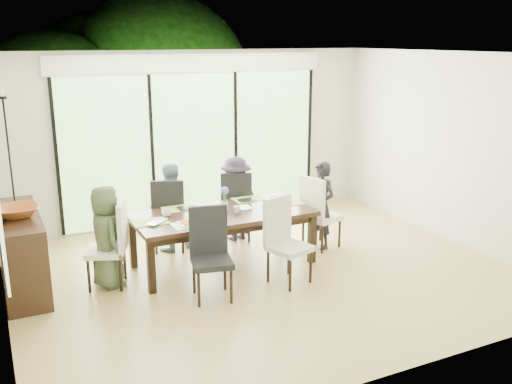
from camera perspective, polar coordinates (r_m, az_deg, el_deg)
name	(u,v)px	position (r m, az deg, el deg)	size (l,w,h in m)	color
floor	(265,273)	(7.28, 0.87, -8.12)	(6.00, 5.00, 0.01)	olive
ceiling	(266,53)	(6.69, 0.96, 13.72)	(6.00, 5.00, 0.01)	white
wall_back	(194,137)	(9.13, -6.23, 5.48)	(6.00, 0.02, 2.70)	beige
wall_front	(403,230)	(4.84, 14.44, -3.72)	(6.00, 0.02, 2.70)	beige
wall_right	(453,148)	(8.62, 19.14, 4.15)	(0.02, 5.00, 2.70)	silver
glass_doors	(195,147)	(9.12, -6.12, 4.51)	(4.20, 0.02, 2.30)	#598C3F
blinds_header	(193,63)	(8.96, -6.33, 12.69)	(4.40, 0.06, 0.28)	white
mullion_a	(57,159)	(8.64, -19.31, 3.15)	(0.05, 0.04, 2.30)	black
mullion_b	(152,151)	(8.90, -10.34, 4.09)	(0.05, 0.04, 2.30)	black
mullion_c	(236,144)	(9.36, -2.05, 4.87)	(0.05, 0.04, 2.30)	black
mullion_d	(309,137)	(10.00, 5.33, 5.48)	(0.05, 0.04, 2.30)	black
deck	(179,207)	(10.27, -7.69, -1.51)	(6.00, 1.80, 0.10)	brown
rail_top	(164,166)	(10.86, -9.14, 2.63)	(6.00, 0.08, 0.06)	brown
foliage_left	(53,117)	(11.33, -19.64, 7.03)	(3.20, 3.20, 3.20)	#14380F
foliage_mid	(158,91)	(12.30, -9.79, 9.96)	(4.00, 4.00, 4.00)	#14380F
foliage_right	(252,116)	(12.25, -0.44, 7.61)	(2.80, 2.80, 2.80)	#14380F
foliage_far	(103,98)	(12.76, -15.02, 9.04)	(3.60, 3.60, 3.60)	#14380F
table_top	(223,214)	(7.32, -3.34, -2.25)	(2.29, 1.05, 0.06)	black
table_apron	(223,221)	(7.34, -3.33, -2.89)	(2.10, 0.86, 0.10)	black
table_leg_fl	(151,266)	(6.73, -10.44, -7.32)	(0.09, 0.09, 0.66)	black
table_leg_fr	(312,238)	(7.53, 5.61, -4.65)	(0.09, 0.09, 0.66)	black
table_leg_bl	(133,243)	(7.51, -12.23, -5.00)	(0.09, 0.09, 0.66)	black
table_leg_br	(281,220)	(8.24, 2.50, -2.83)	(0.09, 0.09, 0.66)	black
chair_left_end	(105,244)	(6.97, -14.82, -5.06)	(0.44, 0.44, 1.05)	white
chair_right_end	(322,211)	(8.03, 6.61, -1.94)	(0.44, 0.44, 1.05)	white
chair_far_left	(169,213)	(7.99, -8.66, -2.11)	(0.44, 0.44, 1.05)	black
chair_far_right	(235,204)	(8.32, -2.08, -1.24)	(0.44, 0.44, 1.05)	black
chair_near_left	(212,255)	(6.43, -4.45, -6.30)	(0.44, 0.44, 1.05)	black
chair_near_right	(290,242)	(6.83, 3.40, -4.97)	(0.44, 0.44, 1.05)	beige
person_left_end	(107,237)	(6.94, -14.71, -4.34)	(0.57, 0.36, 1.23)	#415237
person_right_end	(321,205)	(7.99, 6.51, -1.34)	(0.57, 0.36, 1.23)	black
person_far_left	(170,207)	(7.94, -8.64, -1.53)	(0.57, 0.36, 1.23)	slate
person_far_right	(236,199)	(8.28, -2.03, -0.67)	(0.57, 0.36, 1.23)	#251E2D
placemat_left	(150,222)	(7.02, -10.53, -2.98)	(0.42, 0.31, 0.01)	#88AE3E
placemat_right	(288,203)	(7.70, 3.19, -1.10)	(0.42, 0.31, 0.01)	#8CA43A
placemat_far_l	(179,208)	(7.52, -7.69, -1.63)	(0.42, 0.31, 0.01)	#88A53B
placemat_far_r	(248,199)	(7.87, -0.77, -0.72)	(0.42, 0.31, 0.01)	#80AA3C
placemat_paper	(190,225)	(6.86, -6.63, -3.26)	(0.42, 0.31, 0.01)	white
tablet_far_l	(188,208)	(7.50, -6.84, -1.57)	(0.25, 0.17, 0.01)	black
tablet_far_r	(247,200)	(7.80, -0.94, -0.80)	(0.23, 0.16, 0.01)	black
papers	(273,206)	(7.55, 1.72, -1.43)	(0.29, 0.21, 0.00)	white
platter_base	(190,223)	(6.85, -6.63, -3.15)	(0.25, 0.25, 0.02)	white
platter_snacks	(190,222)	(6.85, -6.64, -3.01)	(0.19, 0.19, 0.01)	#C75C17
vase	(225,206)	(7.35, -3.14, -1.45)	(0.08, 0.08, 0.11)	silver
hyacinth_stems	(225,198)	(7.32, -3.15, -0.59)	(0.04, 0.04, 0.15)	#337226
hyacinth_blooms	(225,191)	(7.30, -3.16, 0.13)	(0.11, 0.11, 0.11)	#5564D5
laptop	(161,223)	(6.95, -9.52, -3.04)	(0.32, 0.20, 0.02)	silver
cup_a	(166,213)	(7.21, -8.96, -2.06)	(0.12, 0.12, 0.09)	white
cup_b	(237,209)	(7.26, -1.95, -1.76)	(0.10, 0.10, 0.09)	white
cup_c	(274,199)	(7.71, 1.86, -0.74)	(0.12, 0.12, 0.09)	white
book	(239,208)	(7.44, -1.72, -1.62)	(0.16, 0.21, 0.02)	white
sideboard	(22,251)	(7.25, -22.40, -5.50)	(0.46, 1.63, 0.92)	black
bowl	(17,211)	(7.00, -22.76, -1.79)	(0.49, 0.49, 0.12)	#944920
candlestick_base	(15,204)	(7.44, -22.96, -1.15)	(0.10, 0.10, 0.04)	black
candlestick_shaft	(9,152)	(7.30, -23.48, 3.70)	(0.02, 0.02, 1.27)	black
candlestick_pan	(3,98)	(7.21, -24.01, 8.62)	(0.10, 0.10, 0.03)	black
candle	(2,92)	(7.21, -24.06, 9.10)	(0.04, 0.04, 0.10)	silver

